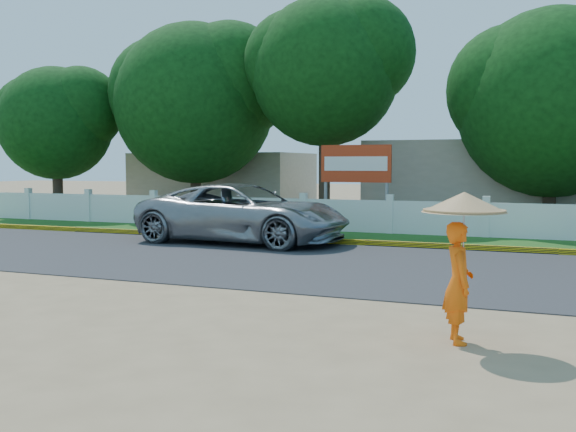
{
  "coord_description": "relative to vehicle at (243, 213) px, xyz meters",
  "views": [
    {
      "loc": [
        4.43,
        -9.42,
        2.31
      ],
      "look_at": [
        0.0,
        2.0,
        1.3
      ],
      "focal_mm": 40.0,
      "sensor_mm": 36.0,
      "label": 1
    }
  ],
  "objects": [
    {
      "name": "ground",
      "position": [
        3.49,
        -7.4,
        -0.86
      ],
      "size": [
        120.0,
        120.0,
        0.0
      ],
      "primitive_type": "plane",
      "color": "#9E8460",
      "rests_on": "ground"
    },
    {
      "name": "road",
      "position": [
        3.49,
        -2.9,
        -0.85
      ],
      "size": [
        60.0,
        7.0,
        0.02
      ],
      "primitive_type": "cube",
      "color": "#38383A",
      "rests_on": "ground"
    },
    {
      "name": "grass_verge",
      "position": [
        3.49,
        2.35,
        -0.85
      ],
      "size": [
        60.0,
        3.5,
        0.03
      ],
      "primitive_type": "cube",
      "color": "#2D601E",
      "rests_on": "ground"
    },
    {
      "name": "curb",
      "position": [
        3.49,
        0.65,
        -0.78
      ],
      "size": [
        40.0,
        0.18,
        0.16
      ],
      "primitive_type": "cube",
      "color": "yellow",
      "rests_on": "ground"
    },
    {
      "name": "fence",
      "position": [
        3.49,
        3.8,
        -0.31
      ],
      "size": [
        40.0,
        0.1,
        1.1
      ],
      "primitive_type": "cube",
      "color": "silver",
      "rests_on": "ground"
    },
    {
      "name": "building_near",
      "position": [
        6.49,
        10.6,
        0.74
      ],
      "size": [
        10.0,
        6.0,
        3.2
      ],
      "primitive_type": "cube",
      "color": "#B7AD99",
      "rests_on": "ground"
    },
    {
      "name": "building_far",
      "position": [
        -6.51,
        11.6,
        0.54
      ],
      "size": [
        8.0,
        5.0,
        2.8
      ],
      "primitive_type": "cube",
      "color": "#B7AD99",
      "rests_on": "ground"
    },
    {
      "name": "vehicle",
      "position": [
        0.0,
        0.0,
        0.0
      ],
      "size": [
        6.35,
        3.21,
        1.72
      ],
      "primitive_type": "imported",
      "rotation": [
        0.0,
        0.0,
        1.51
      ],
      "color": "gray",
      "rests_on": "ground"
    },
    {
      "name": "monk_with_parasol",
      "position": [
        7.05,
        -8.46,
        0.41
      ],
      "size": [
        1.07,
        1.07,
        1.95
      ],
      "color": "#F85D0D",
      "rests_on": "ground"
    },
    {
      "name": "billboard",
      "position": [
        2.03,
        4.89,
        1.28
      ],
      "size": [
        2.5,
        0.13,
        2.95
      ],
      "color": "gray",
      "rests_on": "ground"
    },
    {
      "name": "tree_row",
      "position": [
        4.3,
        6.72,
        3.91
      ],
      "size": [
        35.32,
        7.67,
        8.57
      ],
      "color": "#473828",
      "rests_on": "ground"
    }
  ]
}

